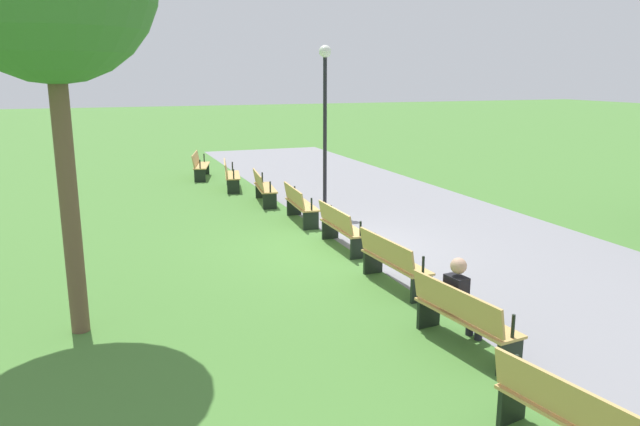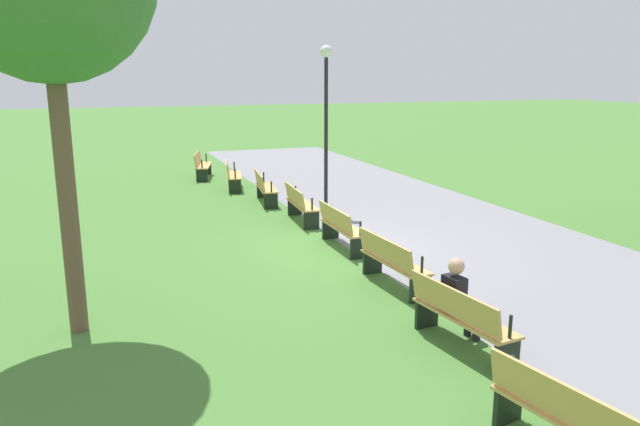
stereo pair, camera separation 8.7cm
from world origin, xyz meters
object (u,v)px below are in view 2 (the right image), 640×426
Objects in this scene: bench_2 at (264,187)px; lamp_post at (326,98)px; bench_3 at (300,204)px; bench_1 at (232,174)px; person_seated at (459,298)px; bench_6 at (460,316)px; bench_7 at (572,420)px; bench_5 at (392,261)px; bench_0 at (202,165)px; bench_4 at (341,227)px.

bench_2 is 0.41× the size of lamp_post.
bench_2 is 2.49m from bench_3.
bench_1 is 12.18m from person_seated.
bench_6 is 2.49m from bench_7.
bench_5 is 6.79m from lamp_post.
bench_3 is 1.44× the size of person_seated.
bench_3 is (7.36, 1.20, 0.00)m from bench_0.
bench_1 is 9.94m from bench_5.
lamp_post reaches higher than bench_0.
bench_4 is at bearing 5.56° from bench_3.
bench_1 is 2.49m from bench_2.
bench_1 is 1.01× the size of bench_2.
bench_7 is at bearing 11.12° from bench_1.
lamp_post reaches higher than bench_2.
person_seated is (7.23, -0.13, 0.17)m from bench_3.
bench_0 and bench_3 have the same top height.
bench_6 is at bearing -9.25° from bench_5.
bench_1 is 0.41× the size of lamp_post.
bench_1 is (2.43, 0.56, 0.00)m from bench_0.
bench_4 is at bearing 163.33° from bench_7.
bench_5 is at bearing 167.04° from bench_6.
bench_6 is 1.46× the size of person_seated.
bench_0 and bench_4 have the same top height.
bench_2 is at bearing 20.36° from bench_1.
bench_2 is 3.11m from lamp_post.
bench_2 is 12.40m from bench_7.
lamp_post is (-8.47, 1.27, 2.33)m from person_seated.
bench_4 is at bearing 170.09° from person_seated.
bench_6 is 0.30m from person_seated.
bench_1 is 7.46m from bench_4.
bench_7 is 1.47× the size of person_seated.
lamp_post is at bearing 55.40° from bench_2.
person_seated reaches higher than bench_1.
bench_3 is at bearing 12.96° from bench_2.
person_seated reaches higher than bench_4.
bench_0 is at bearing -172.61° from bench_4.
bench_2 is 1.46× the size of person_seated.
bench_1 is at bearing -174.46° from bench_4.
bench_4 is 7.46m from bench_7.
bench_3 is 0.40× the size of lamp_post.
bench_1 is at bearing -154.30° from lamp_post.
person_seated is at bearing 8.09° from bench_2.
person_seated is (12.17, 0.51, 0.17)m from bench_1.
person_seated is at bearing 19.03° from bench_0.
bench_0 is at bearing -161.50° from bench_2.
lamp_post reaches higher than bench_1.
person_seated reaches higher than bench_5.
bench_6 is at bearing 12.97° from bench_1.
bench_2 and bench_6 have the same top height.
bench_2 is at bearing 172.58° from bench_6.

